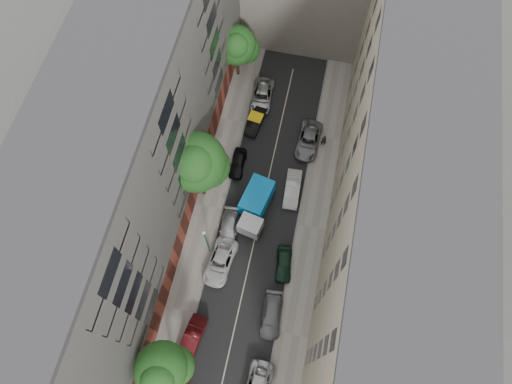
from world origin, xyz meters
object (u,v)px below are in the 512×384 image
(car_left_5, at_px, (256,122))
(tree_mid, at_px, (197,164))
(tree_near, at_px, (162,370))
(car_left_4, at_px, (238,163))
(car_right_4, at_px, (308,140))
(car_left_6, at_px, (262,96))
(car_right_3, at_px, (292,189))
(car_left_3, at_px, (229,229))
(pedestrian, at_px, (324,140))
(car_left_2, at_px, (220,262))
(car_right_1, at_px, (272,315))
(lamp_post, at_px, (206,240))
(tree_far, at_px, (237,47))
(car_right_2, at_px, (284,264))
(tarp_truck, at_px, (255,206))
(car_left_1, at_px, (192,338))

(car_left_5, xyz_separation_m, tree_mid, (-3.49, -9.74, 6.46))
(tree_mid, bearing_deg, tree_near, -84.25)
(car_left_4, xyz_separation_m, car_right_4, (7.09, 4.40, 0.09))
(car_left_6, bearing_deg, car_right_3, -65.96)
(car_left_3, bearing_deg, pedestrian, 53.16)
(car_left_5, bearing_deg, tree_mid, -100.71)
(car_left_2, xyz_separation_m, tree_near, (-1.70, -10.81, 5.07))
(tree_near, relative_size, tree_mid, 0.80)
(car_right_1, distance_m, lamp_post, 9.52)
(car_left_3, distance_m, tree_far, 20.47)
(car_left_3, relative_size, car_right_2, 1.15)
(car_left_2, distance_m, lamp_post, 3.56)
(car_left_3, distance_m, car_left_5, 13.20)
(car_left_3, xyz_separation_m, car_right_2, (6.21, -2.40, 0.01))
(pedestrian, bearing_deg, car_left_4, 18.99)
(tarp_truck, height_order, pedestrian, tarp_truck)
(car_left_4, height_order, car_right_1, car_right_1)
(car_left_2, distance_m, car_left_4, 11.23)
(car_right_1, xyz_separation_m, car_right_4, (0.25, 19.56, 0.07))
(car_left_4, xyz_separation_m, car_right_1, (6.83, -15.16, 0.01))
(tarp_truck, relative_size, car_right_2, 1.66)
(car_left_4, bearing_deg, car_right_4, 30.82)
(car_right_2, xyz_separation_m, lamp_post, (-7.61, -0.12, 3.15))
(car_left_3, height_order, car_right_3, car_right_3)
(car_right_2, bearing_deg, car_left_3, 151.79)
(car_left_6, xyz_separation_m, car_right_3, (5.60, -11.00, 0.03))
(car_left_1, height_order, car_left_3, car_left_1)
(car_right_1, relative_size, lamp_post, 0.77)
(lamp_post, bearing_deg, tree_mid, 109.38)
(car_left_4, distance_m, tree_far, 13.13)
(car_left_5, bearing_deg, car_left_3, -80.93)
(car_left_3, height_order, pedestrian, pedestrian)
(car_right_4, height_order, pedestrian, pedestrian)
(car_right_4, relative_size, tree_far, 0.72)
(tree_far, height_order, pedestrian, tree_far)
(car_right_2, bearing_deg, tree_mid, 141.82)
(car_right_2, bearing_deg, car_left_1, -135.63)
(lamp_post, bearing_deg, car_left_2, -37.63)
(car_left_6, xyz_separation_m, tree_near, (-1.70, -31.21, 5.08))
(tree_mid, xyz_separation_m, pedestrian, (11.44, 8.72, -6.06))
(car_left_2, distance_m, car_left_3, 3.60)
(tarp_truck, xyz_separation_m, car_right_4, (4.09, 9.30, -0.81))
(tarp_truck, bearing_deg, car_left_1, -90.33)
(car_left_4, distance_m, tree_mid, 8.14)
(tree_near, distance_m, tree_mid, 18.01)
(car_left_1, xyz_separation_m, car_left_4, (0.00, 18.80, -0.08))
(car_left_1, xyz_separation_m, car_left_3, (0.80, 11.20, -0.07))
(tarp_truck, relative_size, car_left_6, 1.27)
(car_left_6, bearing_deg, tree_mid, -107.66)
(tree_far, height_order, lamp_post, tree_far)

